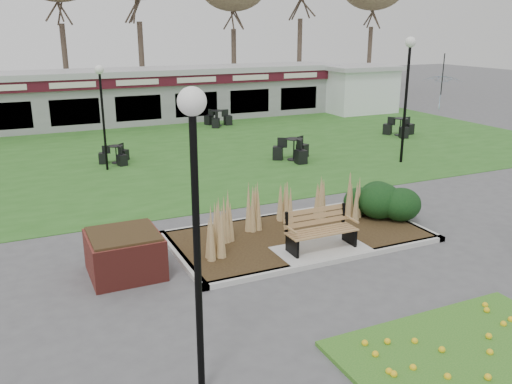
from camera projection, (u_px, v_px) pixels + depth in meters
name	position (u px, v px, depth m)	size (l,w,h in m)	color
ground	(324.00, 256.00, 12.63)	(100.00, 100.00, 0.00)	#515154
lawn	(175.00, 152.00, 23.03)	(34.00, 16.00, 0.02)	#2B611E
flower_bed	(477.00, 359.00, 8.62)	(4.20, 3.00, 0.16)	#296E1F
planting_bed	(339.00, 216.00, 14.20)	(6.75, 3.40, 1.27)	black
park_bench	(320.00, 229.00, 12.67)	(1.70, 0.66, 0.93)	#A4844A
brick_planter	(125.00, 253.00, 11.59)	(1.50, 1.50, 0.95)	maroon
food_pavilion	(132.00, 96.00, 29.51)	(24.60, 3.40, 2.90)	gray
service_hut	(358.00, 88.00, 33.23)	(4.40, 3.40, 2.83)	white
lamp_post_near_left	(195.00, 181.00, 6.94)	(0.37, 0.37, 4.44)	black
lamp_post_mid_right	(101.00, 95.00, 19.29)	(0.32, 0.32, 3.82)	black
lamp_post_far_right	(408.00, 72.00, 20.23)	(0.39, 0.39, 4.76)	black
bistro_set_a	(116.00, 157.00, 21.01)	(1.25, 1.25, 0.69)	black
bistro_set_b	(218.00, 121.00, 28.83)	(1.34, 1.55, 0.82)	black
bistro_set_c	(294.00, 153.00, 21.48)	(1.63, 1.44, 0.86)	black
bistro_set_d	(400.00, 130.00, 26.30)	(1.46, 1.57, 0.84)	black
patio_umbrella	(441.00, 92.00, 29.59)	(2.70, 2.72, 2.61)	black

